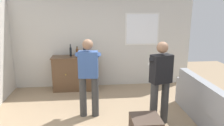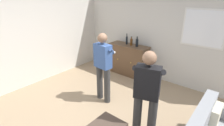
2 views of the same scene
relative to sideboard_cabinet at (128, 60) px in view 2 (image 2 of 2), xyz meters
name	(u,v)px [view 2 (image 2 of 2)]	position (x,y,z in m)	size (l,w,h in m)	color
ground	(98,121)	(0.83, -2.30, -0.49)	(10.40, 10.40, 0.00)	#9E8466
wall_back_with_window	(161,33)	(0.86, 0.36, 0.92)	(5.20, 0.15, 2.80)	beige
wall_side_left	(25,36)	(-1.83, -2.30, 0.91)	(0.12, 5.20, 2.80)	silver
sideboard_cabinet	(128,60)	(0.00, 0.00, 0.00)	(1.28, 0.49, 0.98)	brown
bottle_wine_green	(131,42)	(0.07, 0.03, 0.60)	(0.08, 0.08, 0.28)	#593314
bottle_liquor_amber	(137,43)	(0.27, 0.02, 0.61)	(0.08, 0.08, 0.31)	black
bottle_spirits_clear	(127,40)	(-0.11, 0.04, 0.62)	(0.06, 0.06, 0.34)	black
person_standing_left	(103,65)	(0.39, -1.62, 0.45)	(0.56, 0.49, 1.68)	#383838
person_standing_right	(147,94)	(1.78, -2.09, 0.45)	(0.53, 0.52, 1.68)	#383838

